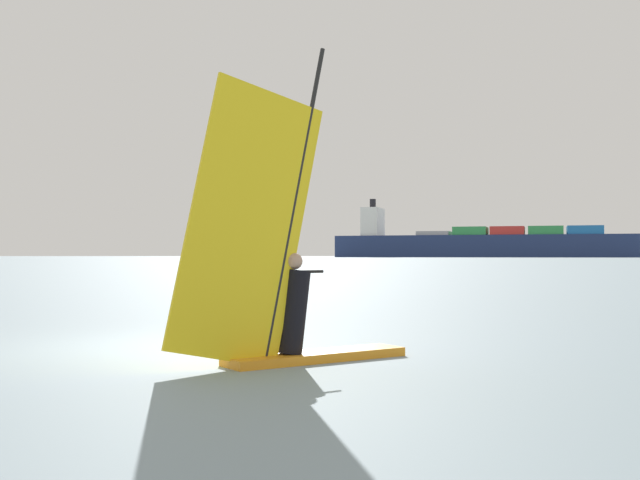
{
  "coord_description": "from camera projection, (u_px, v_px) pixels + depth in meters",
  "views": [
    {
      "loc": [
        4.79,
        -10.95,
        1.41
      ],
      "look_at": [
        1.8,
        3.53,
        1.7
      ],
      "focal_mm": 42.2,
      "sensor_mm": 36.0,
      "label": 1
    }
  ],
  "objects": [
    {
      "name": "cargo_ship",
      "position": [
        479.0,
        243.0,
        477.01
      ],
      "size": [
        186.25,
        44.97,
        38.49
      ],
      "rotation": [
        0.0,
        0.0,
        6.2
      ],
      "color": "navy",
      "rests_on": "ground_plane"
    },
    {
      "name": "windsurfer",
      "position": [
        280.0,
        282.0,
        9.7
      ],
      "size": [
        2.66,
        2.69,
        4.24
      ],
      "rotation": [
        0.0,
        0.0,
        0.79
      ],
      "color": "orange",
      "rests_on": "ground_plane"
    },
    {
      "name": "ground_plane",
      "position": [
        161.0,
        346.0,
        11.66
      ],
      "size": [
        4000.0,
        4000.0,
        0.0
      ],
      "primitive_type": "plane",
      "color": "gray"
    }
  ]
}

